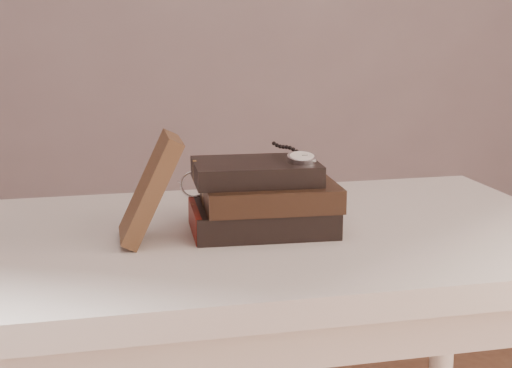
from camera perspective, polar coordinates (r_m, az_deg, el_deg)
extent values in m
cube|color=beige|center=(1.21, 0.56, -4.32)|extent=(1.00, 0.60, 0.04)
cube|color=white|center=(1.23, 0.55, -6.99)|extent=(0.88, 0.49, 0.08)
cylinder|color=white|center=(1.72, 13.58, -12.82)|extent=(0.05, 0.05, 0.71)
cube|color=black|center=(1.19, 0.47, -2.54)|extent=(0.23, 0.16, 0.04)
cube|color=#F6E9C9|center=(1.19, 0.60, -2.53)|extent=(0.22, 0.15, 0.03)
cube|color=gold|center=(1.20, -4.70, -2.47)|extent=(0.01, 0.01, 0.04)
cube|color=maroon|center=(1.18, -4.56, -2.75)|extent=(0.02, 0.14, 0.04)
cube|color=black|center=(1.18, 1.05, -0.80)|extent=(0.21, 0.15, 0.04)
cube|color=#F6E9C9|center=(1.18, 1.18, -0.80)|extent=(0.21, 0.14, 0.03)
cube|color=gold|center=(1.19, -3.84, -0.75)|extent=(0.01, 0.01, 0.04)
cube|color=black|center=(1.18, -0.03, 0.94)|extent=(0.20, 0.14, 0.03)
cube|color=#F6E9C9|center=(1.18, 0.10, 0.94)|extent=(0.19, 0.13, 0.02)
cube|color=gold|center=(1.19, -4.57, 0.98)|extent=(0.01, 0.01, 0.03)
cube|color=#3D2617|center=(1.13, -7.85, -0.33)|extent=(0.10, 0.11, 0.16)
cylinder|color=silver|center=(1.17, 3.43, 1.89)|extent=(0.05, 0.05, 0.02)
cylinder|color=white|center=(1.17, 3.43, 2.08)|extent=(0.04, 0.04, 0.01)
torus|color=silver|center=(1.17, 3.43, 2.06)|extent=(0.05, 0.04, 0.01)
cylinder|color=silver|center=(1.20, 3.15, 2.12)|extent=(0.01, 0.01, 0.01)
cube|color=black|center=(1.18, 3.37, 2.18)|extent=(0.00, 0.01, 0.00)
cube|color=black|center=(1.17, 3.65, 2.13)|extent=(0.01, 0.00, 0.00)
sphere|color=black|center=(1.20, 3.04, 2.42)|extent=(0.01, 0.01, 0.01)
sphere|color=black|center=(1.21, 2.79, 2.59)|extent=(0.01, 0.01, 0.01)
sphere|color=black|center=(1.22, 2.53, 2.71)|extent=(0.01, 0.01, 0.01)
sphere|color=black|center=(1.24, 2.29, 2.76)|extent=(0.01, 0.01, 0.01)
sphere|color=black|center=(1.25, 2.04, 2.77)|extent=(0.01, 0.01, 0.01)
sphere|color=black|center=(1.26, 1.80, 2.81)|extent=(0.01, 0.01, 0.01)
sphere|color=black|center=(1.27, 1.57, 2.89)|extent=(0.01, 0.01, 0.01)
sphere|color=black|center=(1.28, 1.34, 3.04)|extent=(0.01, 0.01, 0.01)
torus|color=silver|center=(1.24, -4.66, -0.03)|extent=(0.04, 0.02, 0.04)
torus|color=silver|center=(1.24, -2.50, 0.05)|extent=(0.04, 0.02, 0.04)
cylinder|color=silver|center=(1.24, -3.58, 0.14)|extent=(0.01, 0.00, 0.00)
cylinder|color=silver|center=(1.28, -5.74, 0.18)|extent=(0.01, 0.10, 0.02)
cylinder|color=silver|center=(1.29, -1.90, 0.32)|extent=(0.01, 0.10, 0.02)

